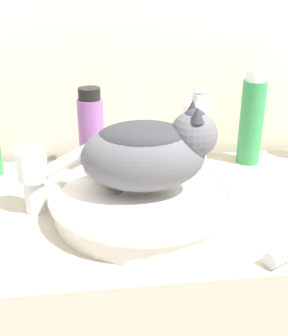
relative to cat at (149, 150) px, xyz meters
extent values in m
cube|color=beige|center=(-0.03, 0.37, 0.22)|extent=(8.00, 0.05, 2.40)
cylinder|color=white|center=(-0.01, 0.00, -0.12)|extent=(0.37, 0.37, 0.05)
torus|color=white|center=(-0.01, 0.00, -0.09)|extent=(0.39, 0.39, 0.02)
ellipsoid|color=#56565B|center=(-0.01, 0.00, -0.01)|extent=(0.26, 0.17, 0.14)
ellipsoid|color=#2D2D33|center=(-0.01, 0.00, 0.03)|extent=(0.19, 0.13, 0.06)
sphere|color=#56565B|center=(0.09, -0.01, 0.03)|extent=(0.09, 0.09, 0.09)
sphere|color=#2D2D33|center=(0.09, -0.01, 0.06)|extent=(0.05, 0.05, 0.05)
cone|color=#2D2D33|center=(0.09, -0.03, 0.08)|extent=(0.03, 0.03, 0.03)
cone|color=#2D2D33|center=(0.09, 0.02, 0.08)|extent=(0.03, 0.03, 0.03)
cylinder|color=#2D2D33|center=(-0.09, 0.07, -0.07)|extent=(0.09, 0.20, 0.03)
cylinder|color=silver|center=(-0.23, 0.04, -0.10)|extent=(0.04, 0.04, 0.07)
cylinder|color=silver|center=(-0.18, 0.03, -0.03)|extent=(0.13, 0.04, 0.09)
cylinder|color=silver|center=(-0.23, 0.04, -0.03)|extent=(0.06, 0.06, 0.06)
cylinder|color=#93569E|center=(-0.11, 0.24, -0.05)|extent=(0.06, 0.06, 0.18)
cylinder|color=black|center=(-0.11, 0.24, 0.06)|extent=(0.05, 0.05, 0.03)
cylinder|color=#338C4C|center=(0.30, 0.24, -0.03)|extent=(0.06, 0.06, 0.22)
cylinder|color=white|center=(0.30, 0.24, 0.09)|extent=(0.05, 0.05, 0.03)
cylinder|color=silver|center=(0.15, 0.24, -0.06)|extent=(0.07, 0.07, 0.16)
cylinder|color=#B7B7BC|center=(0.15, 0.24, 0.04)|extent=(0.02, 0.02, 0.02)
cylinder|color=#B7B7BC|center=(0.17, 0.24, 0.05)|extent=(0.04, 0.01, 0.01)
camera|label=1|loc=(-0.10, -0.77, 0.30)|focal=45.00mm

